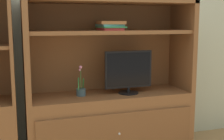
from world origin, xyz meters
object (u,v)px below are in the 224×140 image
(potted_plant, at_px, (81,90))
(magazine_stack, at_px, (110,26))
(tv_monitor, at_px, (129,72))
(media_console, at_px, (110,108))

(potted_plant, bearing_deg, magazine_stack, 0.82)
(tv_monitor, bearing_deg, magazine_stack, 164.39)
(tv_monitor, distance_m, potted_plant, 0.52)
(media_console, distance_m, potted_plant, 0.38)
(potted_plant, relative_size, magazine_stack, 0.96)
(media_console, height_order, magazine_stack, media_console)
(tv_monitor, height_order, magazine_stack, magazine_stack)
(tv_monitor, relative_size, potted_plant, 1.64)
(tv_monitor, height_order, potted_plant, tv_monitor)
(media_console, distance_m, magazine_stack, 0.84)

